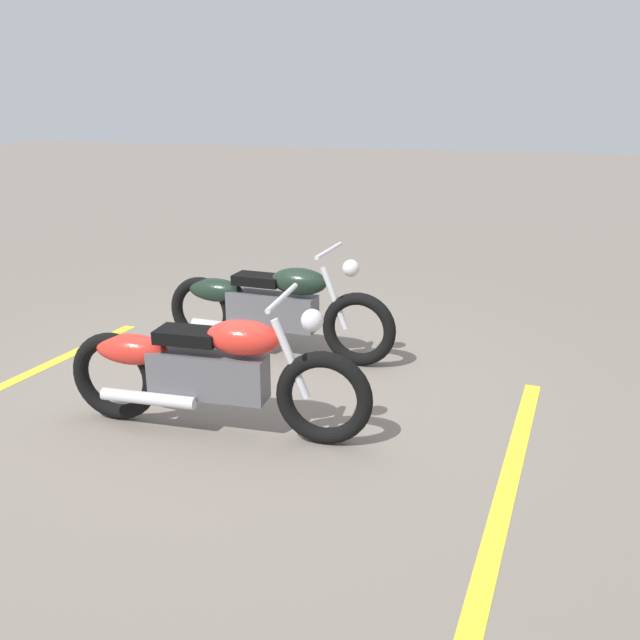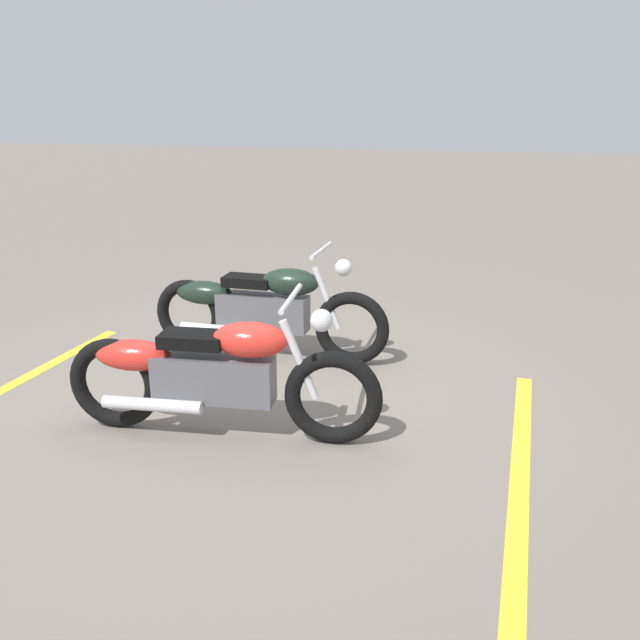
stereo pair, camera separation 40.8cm
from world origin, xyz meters
TOP-DOWN VIEW (x-y plane):
  - ground_plane at (0.00, 0.00)m, footprint 60.00×60.00m
  - motorcycle_bright_foreground at (0.10, -0.78)m, footprint 2.23×0.65m
  - motorcycle_dark_foreground at (-0.11, 0.76)m, footprint 2.23×0.62m
  - parking_stripe_mid at (2.17, -0.76)m, footprint 0.21×3.20m

SIDE VIEW (x-z plane):
  - ground_plane at x=0.00m, z-range 0.00..0.00m
  - parking_stripe_mid at x=2.17m, z-range 0.00..0.01m
  - motorcycle_bright_foreground at x=0.10m, z-range -0.06..0.98m
  - motorcycle_dark_foreground at x=-0.11m, z-range -0.06..0.98m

